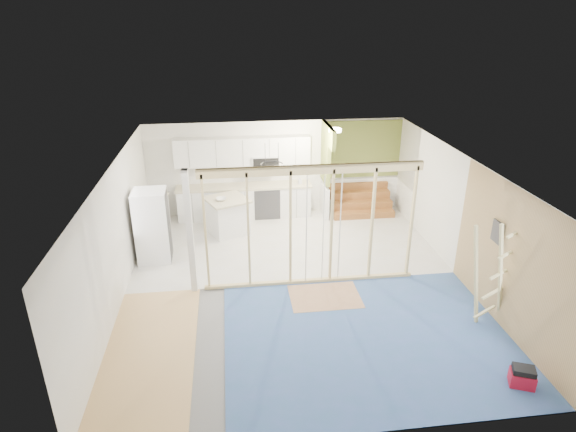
{
  "coord_description": "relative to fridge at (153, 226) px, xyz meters",
  "views": [
    {
      "loc": [
        -1.27,
        -8.66,
        5.29
      ],
      "look_at": [
        -0.09,
        0.6,
        1.3
      ],
      "focal_mm": 30.0,
      "sensor_mm": 36.0,
      "label": 1
    }
  ],
  "objects": [
    {
      "name": "sheathing_panel",
      "position": [
        6.52,
        -3.46,
        0.46
      ],
      "size": [
        0.02,
        4.0,
        2.6
      ],
      "primitive_type": "cube",
      "color": "tan",
      "rests_on": "room"
    },
    {
      "name": "green_partition",
      "position": [
        5.09,
        2.19,
        0.1
      ],
      "size": [
        2.25,
        1.51,
        2.6
      ],
      "color": "olive",
      "rests_on": "room"
    },
    {
      "name": "ceiling_light",
      "position": [
        4.44,
        1.54,
        1.7
      ],
      "size": [
        0.32,
        0.32,
        0.08
      ],
      "primitive_type": "cylinder",
      "color": "#FFEABF",
      "rests_on": "room"
    },
    {
      "name": "stud_frame",
      "position": [
        2.83,
        -1.46,
        0.73
      ],
      "size": [
        4.66,
        0.14,
        2.6
      ],
      "color": "#D0BF7F",
      "rests_on": "room"
    },
    {
      "name": "soap_bottle_b",
      "position": [
        3.66,
        2.17,
        0.19
      ],
      "size": [
        0.11,
        0.11,
        0.21
      ],
      "primitive_type": "imported",
      "rotation": [
        0.0,
        0.0,
        0.21
      ],
      "color": "silver",
      "rests_on": "base_cabinets"
    },
    {
      "name": "pot_rack",
      "position": [
        2.74,
        0.43,
        1.15
      ],
      "size": [
        0.52,
        0.52,
        0.72
      ],
      "color": "black",
      "rests_on": "room"
    },
    {
      "name": "ladder",
      "position": [
        6.22,
        -3.32,
        0.2
      ],
      "size": [
        1.09,
        0.21,
        2.05
      ],
      "rotation": [
        0.0,
        0.0,
        0.34
      ],
      "color": "#D5C782",
      "rests_on": "room"
    },
    {
      "name": "upper_cabinets",
      "position": [
        2.2,
        2.35,
        0.98
      ],
      "size": [
        3.6,
        0.41,
        0.85
      ],
      "color": "white",
      "rests_on": "room"
    },
    {
      "name": "fridge",
      "position": [
        0.0,
        0.0,
        0.0
      ],
      "size": [
        0.75,
        0.73,
        1.69
      ],
      "rotation": [
        0.0,
        0.0,
        0.03
      ],
      "color": "white",
      "rests_on": "room"
    },
    {
      "name": "electrical_panel",
      "position": [
        6.47,
        -2.86,
        0.81
      ],
      "size": [
        0.04,
        0.3,
        0.4
      ],
      "primitive_type": "cube",
      "color": "#38393E",
      "rests_on": "room"
    },
    {
      "name": "soap_bottle_a",
      "position": [
        0.54,
        2.18,
        0.23
      ],
      "size": [
        0.13,
        0.13,
        0.28
      ],
      "primitive_type": "imported",
      "rotation": [
        0.0,
        0.0,
        0.22
      ],
      "color": "#A7ABBB",
      "rests_on": "base_cabinets"
    },
    {
      "name": "base_cabinets",
      "position": [
        1.43,
        1.9,
        -0.38
      ],
      "size": [
        4.45,
        2.24,
        0.93
      ],
      "color": "white",
      "rests_on": "room"
    },
    {
      "name": "toolbox",
      "position": [
        6.04,
        -4.86,
        -0.68
      ],
      "size": [
        0.43,
        0.38,
        0.34
      ],
      "rotation": [
        0.0,
        0.0,
        -0.39
      ],
      "color": "maroon",
      "rests_on": "room"
    },
    {
      "name": "island",
      "position": [
        1.67,
        1.24,
        -0.37
      ],
      "size": [
        1.27,
        1.27,
        0.95
      ],
      "rotation": [
        0.0,
        0.0,
        0.41
      ],
      "color": "white",
      "rests_on": "room"
    },
    {
      "name": "room",
      "position": [
        3.04,
        -1.46,
        0.46
      ],
      "size": [
        7.01,
        8.01,
        2.61
      ],
      "color": "slate",
      "rests_on": "ground"
    },
    {
      "name": "bowl",
      "position": [
        1.53,
        1.15,
        0.14
      ],
      "size": [
        0.28,
        0.28,
        0.06
      ],
      "primitive_type": "imported",
      "rotation": [
        0.0,
        0.0,
        0.1
      ],
      "color": "silver",
      "rests_on": "island"
    },
    {
      "name": "floor_overlays",
      "position": [
        3.12,
        -1.4,
        -0.83
      ],
      "size": [
        7.0,
        8.0,
        0.03
      ],
      "color": "silver",
      "rests_on": "room"
    }
  ]
}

